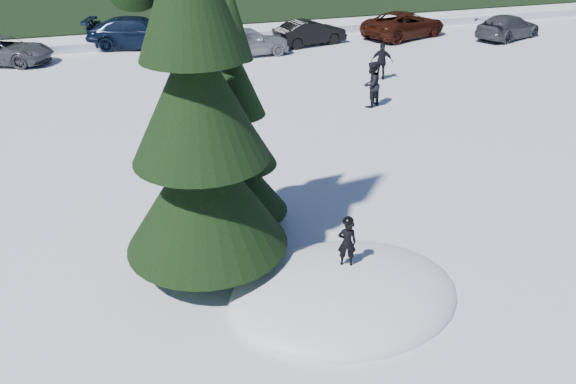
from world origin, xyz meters
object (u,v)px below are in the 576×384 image
object	(u,v)px
car_3	(139,33)
adult_1	(382,61)
spruce_short	(236,141)
car_7	(508,27)
child_skier	(347,243)
car_2	(3,50)
car_5	(310,32)
car_6	(404,24)
spruce_tall	(198,112)
car_4	(248,41)
adult_0	(371,84)

from	to	relation	value
car_3	adult_1	bearing A→B (deg)	-119.26
spruce_short	car_7	world-z (taller)	spruce_short
child_skier	car_2	size ratio (longest dim) A/B	0.22
car_5	spruce_short	bearing A→B (deg)	142.17
adult_1	car_7	world-z (taller)	adult_1
car_6	spruce_tall	bearing A→B (deg)	121.90
car_3	car_4	size ratio (longest dim) A/B	1.30
spruce_short	car_2	world-z (taller)	spruce_short
car_6	car_7	bearing A→B (deg)	-131.36
child_skier	car_4	bearing A→B (deg)	-77.99
child_skier	car_5	size ratio (longest dim) A/B	0.25
spruce_short	car_5	world-z (taller)	spruce_short
car_3	car_4	distance (m)	5.86
car_4	car_7	world-z (taller)	car_4
child_skier	car_6	size ratio (longest dim) A/B	0.19
car_5	adult_1	bearing A→B (deg)	172.34
child_skier	adult_0	distance (m)	10.94
car_2	spruce_short	bearing A→B (deg)	-134.78
adult_1	car_7	distance (m)	11.36
car_6	car_7	xyz separation A→B (m)	(5.19, -2.13, -0.07)
spruce_tall	child_skier	bearing A→B (deg)	-31.91
spruce_short	car_2	xyz separation A→B (m)	(-6.54, 17.73, -1.49)
car_2	car_5	world-z (taller)	car_5
car_3	car_4	world-z (taller)	car_3
spruce_tall	car_2	world-z (taller)	spruce_tall
adult_0	car_2	size ratio (longest dim) A/B	0.37
car_3	car_5	bearing A→B (deg)	-88.15
adult_1	child_skier	bearing A→B (deg)	85.65
adult_0	car_7	world-z (taller)	adult_0
spruce_tall	car_3	distance (m)	20.57
car_3	spruce_tall	bearing A→B (deg)	-165.40
child_skier	adult_1	distance (m)	14.59
car_4	car_5	size ratio (longest dim) A/B	1.05
child_skier	car_2	distance (m)	22.07
spruce_tall	car_3	world-z (taller)	spruce_tall
child_skier	car_3	world-z (taller)	car_3
car_5	car_7	size ratio (longest dim) A/B	0.88
adult_0	car_5	world-z (taller)	adult_0
child_skier	car_5	distance (m)	20.79
spruce_short	child_skier	size ratio (longest dim) A/B	5.55
adult_0	car_4	world-z (taller)	adult_0
car_2	car_7	xyz separation A→B (m)	(25.47, -3.07, 0.02)
car_5	car_6	distance (m)	5.57
adult_0	adult_1	xyz separation A→B (m)	(2.03, 3.05, -0.06)
adult_0	car_2	world-z (taller)	adult_0
car_3	car_7	bearing A→B (deg)	-86.07
car_7	car_4	bearing A→B (deg)	66.19
car_5	spruce_tall	bearing A→B (deg)	141.37
spruce_tall	spruce_short	distance (m)	2.11
adult_0	car_4	size ratio (longest dim) A/B	0.41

